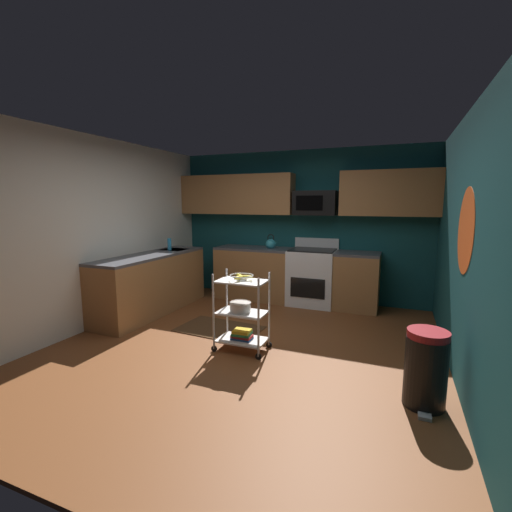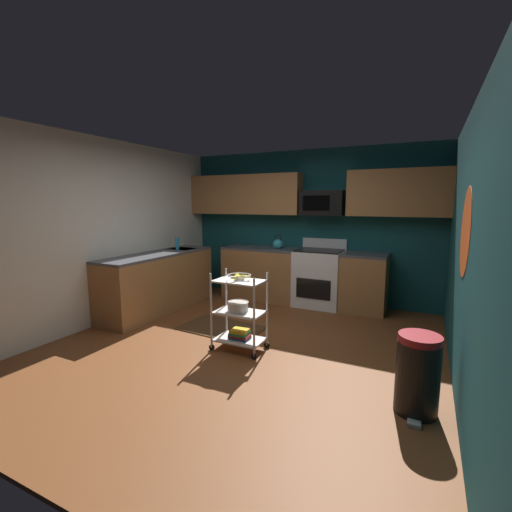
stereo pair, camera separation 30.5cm
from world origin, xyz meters
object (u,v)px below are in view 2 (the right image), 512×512
at_px(oven_range, 319,277).
at_px(kettle, 278,244).
at_px(fruit_bowl, 239,276).
at_px(book_stack, 239,334).
at_px(dish_soap_bottle, 177,244).
at_px(microwave, 323,203).
at_px(trash_can, 418,374).
at_px(mixing_bowl_large, 238,306).
at_px(rolling_cart, 239,312).

relative_size(oven_range, kettle, 4.17).
height_order(fruit_bowl, book_stack, fruit_bowl).
relative_size(fruit_bowl, dish_soap_bottle, 1.36).
xyz_separation_m(microwave, kettle, (-0.74, -0.11, -0.70)).
height_order(book_stack, kettle, kettle).
xyz_separation_m(microwave, trash_can, (1.57, -2.72, -1.37)).
distance_m(oven_range, kettle, 0.91).
distance_m(oven_range, microwave, 1.23).
distance_m(fruit_bowl, book_stack, 0.69).
xyz_separation_m(oven_range, dish_soap_bottle, (-2.22, -0.88, 0.54)).
height_order(fruit_bowl, dish_soap_bottle, dish_soap_bottle).
distance_m(microwave, mixing_bowl_large, 2.58).
relative_size(oven_range, dish_soap_bottle, 5.50).
bearing_deg(fruit_bowl, rolling_cart, -75.12).
bearing_deg(rolling_cart, fruit_bowl, 104.88).
bearing_deg(mixing_bowl_large, fruit_bowl, 0.00).
bearing_deg(kettle, book_stack, -79.09).
bearing_deg(dish_soap_bottle, oven_range, 21.65).
height_order(mixing_bowl_large, book_stack, mixing_bowl_large).
bearing_deg(oven_range, fruit_bowl, -98.64).
bearing_deg(kettle, mixing_bowl_large, -79.55).
distance_m(oven_range, trash_can, 3.06).
height_order(rolling_cart, dish_soap_bottle, dish_soap_bottle).
xyz_separation_m(mixing_bowl_large, kettle, (-0.40, 2.16, 0.48)).
xyz_separation_m(oven_range, mixing_bowl_large, (-0.35, -2.16, 0.04)).
bearing_deg(oven_range, book_stack, -98.64).
distance_m(mixing_bowl_large, book_stack, 0.33).
bearing_deg(dish_soap_bottle, trash_can, -24.53).
height_order(microwave, dish_soap_bottle, microwave).
distance_m(oven_range, dish_soap_bottle, 2.45).
relative_size(rolling_cart, fruit_bowl, 3.36).
distance_m(book_stack, kettle, 2.34).
relative_size(microwave, kettle, 2.65).
height_order(mixing_bowl_large, trash_can, trash_can).
distance_m(oven_range, rolling_cart, 2.18).
relative_size(rolling_cart, kettle, 3.47).
height_order(rolling_cart, trash_can, rolling_cart).
distance_m(microwave, book_stack, 2.74).
relative_size(fruit_bowl, mixing_bowl_large, 1.08).
bearing_deg(trash_can, microwave, 120.05).
height_order(oven_range, dish_soap_bottle, dish_soap_bottle).
xyz_separation_m(fruit_bowl, trash_can, (1.90, -0.46, -0.55)).
bearing_deg(microwave, book_stack, -98.24).
bearing_deg(dish_soap_bottle, mixing_bowl_large, -34.23).
relative_size(microwave, fruit_bowl, 2.57).
bearing_deg(book_stack, dish_soap_bottle, 146.03).
relative_size(rolling_cart, trash_can, 1.39).
bearing_deg(mixing_bowl_large, rolling_cart, -0.00).
relative_size(oven_range, trash_can, 1.67).
distance_m(fruit_bowl, dish_soap_bottle, 2.29).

